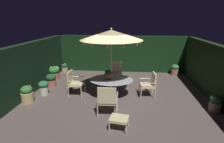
{
  "coord_description": "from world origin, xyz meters",
  "views": [
    {
      "loc": [
        0.38,
        -6.67,
        3.08
      ],
      "look_at": [
        -0.27,
        0.29,
        0.97
      ],
      "focal_mm": 28.39,
      "sensor_mm": 36.0,
      "label": 1
    }
  ],
  "objects_px": {
    "patio_chair_east": "(107,99)",
    "potted_plant_back_right": "(51,80)",
    "potted_plant_left_near": "(216,103)",
    "potted_plant_right_near": "(54,73)",
    "potted_plant_front_corner": "(44,87)",
    "patio_chair_northeast": "(74,81)",
    "ottoman_footrest": "(119,119)",
    "potted_plant_back_left": "(175,70)",
    "patio_dining_table": "(111,82)",
    "patio_chair_southeast": "(150,83)",
    "potted_plant_back_center": "(65,68)",
    "patio_chair_north": "(116,71)",
    "patio_umbrella": "(111,35)",
    "potted_plant_right_far": "(27,94)",
    "centerpiece_planter": "(109,74)"
  },
  "relations": [
    {
      "from": "patio_chair_north",
      "to": "potted_plant_back_right",
      "type": "distance_m",
      "value": 3.09
    },
    {
      "from": "patio_dining_table",
      "to": "potted_plant_front_corner",
      "type": "xyz_separation_m",
      "value": [
        -2.82,
        -0.15,
        -0.27
      ]
    },
    {
      "from": "patio_chair_northeast",
      "to": "patio_umbrella",
      "type": "bearing_deg",
      "value": -0.42
    },
    {
      "from": "potted_plant_left_near",
      "to": "potted_plant_right_far",
      "type": "bearing_deg",
      "value": 179.36
    },
    {
      "from": "patio_chair_northeast",
      "to": "potted_plant_right_near",
      "type": "height_order",
      "value": "patio_chair_northeast"
    },
    {
      "from": "potted_plant_back_left",
      "to": "potted_plant_left_near",
      "type": "bearing_deg",
      "value": -84.66
    },
    {
      "from": "patio_dining_table",
      "to": "patio_umbrella",
      "type": "height_order",
      "value": "patio_umbrella"
    },
    {
      "from": "patio_chair_east",
      "to": "patio_chair_southeast",
      "type": "height_order",
      "value": "patio_chair_east"
    },
    {
      "from": "ottoman_footrest",
      "to": "patio_chair_north",
      "type": "bearing_deg",
      "value": 95.59
    },
    {
      "from": "patio_dining_table",
      "to": "potted_plant_back_right",
      "type": "relative_size",
      "value": 2.91
    },
    {
      "from": "patio_chair_southeast",
      "to": "potted_plant_back_center",
      "type": "xyz_separation_m",
      "value": [
        -4.68,
        3.03,
        -0.32
      ]
    },
    {
      "from": "patio_umbrella",
      "to": "potted_plant_left_near",
      "type": "relative_size",
      "value": 4.54
    },
    {
      "from": "patio_umbrella",
      "to": "centerpiece_planter",
      "type": "bearing_deg",
      "value": 163.36
    },
    {
      "from": "patio_dining_table",
      "to": "patio_chair_southeast",
      "type": "height_order",
      "value": "patio_chair_southeast"
    },
    {
      "from": "patio_chair_east",
      "to": "potted_plant_back_right",
      "type": "relative_size",
      "value": 1.73
    },
    {
      "from": "ottoman_footrest",
      "to": "potted_plant_back_left",
      "type": "relative_size",
      "value": 0.98
    },
    {
      "from": "patio_umbrella",
      "to": "potted_plant_right_near",
      "type": "bearing_deg",
      "value": 150.82
    },
    {
      "from": "potted_plant_right_near",
      "to": "potted_plant_back_right",
      "type": "bearing_deg",
      "value": -75.4
    },
    {
      "from": "potted_plant_front_corner",
      "to": "potted_plant_right_far",
      "type": "distance_m",
      "value": 0.78
    },
    {
      "from": "centerpiece_planter",
      "to": "potted_plant_right_far",
      "type": "relative_size",
      "value": 0.63
    },
    {
      "from": "patio_chair_north",
      "to": "potted_plant_left_near",
      "type": "bearing_deg",
      "value": -34.82
    },
    {
      "from": "potted_plant_left_near",
      "to": "potted_plant_right_near",
      "type": "xyz_separation_m",
      "value": [
        -6.83,
        2.71,
        0.04
      ]
    },
    {
      "from": "patio_chair_northeast",
      "to": "potted_plant_right_far",
      "type": "bearing_deg",
      "value": -150.72
    },
    {
      "from": "patio_umbrella",
      "to": "potted_plant_back_left",
      "type": "relative_size",
      "value": 4.61
    },
    {
      "from": "patio_chair_southeast",
      "to": "potted_plant_back_left",
      "type": "distance_m",
      "value": 3.5
    },
    {
      "from": "patio_chair_north",
      "to": "potted_plant_right_far",
      "type": "relative_size",
      "value": 1.55
    },
    {
      "from": "patio_chair_southeast",
      "to": "potted_plant_back_left",
      "type": "relative_size",
      "value": 1.65
    },
    {
      "from": "patio_umbrella",
      "to": "centerpiece_planter",
      "type": "distance_m",
      "value": 1.54
    },
    {
      "from": "patio_chair_east",
      "to": "potted_plant_right_near",
      "type": "distance_m",
      "value": 4.62
    },
    {
      "from": "patio_chair_east",
      "to": "potted_plant_back_right",
      "type": "xyz_separation_m",
      "value": [
        -2.94,
        2.37,
        -0.27
      ]
    },
    {
      "from": "patio_chair_north",
      "to": "patio_chair_east",
      "type": "xyz_separation_m",
      "value": [
        -0.05,
        -3.13,
        0.01
      ]
    },
    {
      "from": "centerpiece_planter",
      "to": "patio_chair_east",
      "type": "xyz_separation_m",
      "value": [
        0.14,
        -1.6,
        -0.34
      ]
    },
    {
      "from": "potted_plant_back_right",
      "to": "centerpiece_planter",
      "type": "bearing_deg",
      "value": -15.33
    },
    {
      "from": "patio_chair_east",
      "to": "potted_plant_right_far",
      "type": "xyz_separation_m",
      "value": [
        -3.15,
        0.7,
        -0.27
      ]
    },
    {
      "from": "patio_chair_southeast",
      "to": "potted_plant_back_right",
      "type": "distance_m",
      "value": 4.52
    },
    {
      "from": "patio_chair_north",
      "to": "potted_plant_right_near",
      "type": "height_order",
      "value": "patio_chair_north"
    },
    {
      "from": "patio_chair_northeast",
      "to": "patio_dining_table",
      "type": "bearing_deg",
      "value": -0.42
    },
    {
      "from": "patio_umbrella",
      "to": "patio_chair_east",
      "type": "relative_size",
      "value": 2.63
    },
    {
      "from": "ottoman_footrest",
      "to": "potted_plant_right_near",
      "type": "xyz_separation_m",
      "value": [
        -3.61,
        4.05,
        0.03
      ]
    },
    {
      "from": "patio_dining_table",
      "to": "patio_chair_east",
      "type": "distance_m",
      "value": 1.57
    },
    {
      "from": "centerpiece_planter",
      "to": "potted_plant_back_left",
      "type": "height_order",
      "value": "centerpiece_planter"
    },
    {
      "from": "patio_chair_northeast",
      "to": "patio_chair_southeast",
      "type": "xyz_separation_m",
      "value": [
        3.12,
        0.11,
        -0.01
      ]
    },
    {
      "from": "potted_plant_left_near",
      "to": "potted_plant_right_near",
      "type": "distance_m",
      "value": 7.35
    },
    {
      "from": "centerpiece_planter",
      "to": "potted_plant_back_left",
      "type": "distance_m",
      "value": 4.66
    },
    {
      "from": "potted_plant_left_near",
      "to": "potted_plant_back_right",
      "type": "bearing_deg",
      "value": 165.16
    },
    {
      "from": "potted_plant_front_corner",
      "to": "patio_chair_northeast",
      "type": "bearing_deg",
      "value": 7.17
    },
    {
      "from": "potted_plant_back_left",
      "to": "patio_chair_north",
      "type": "bearing_deg",
      "value": -153.61
    },
    {
      "from": "centerpiece_planter",
      "to": "patio_chair_northeast",
      "type": "height_order",
      "value": "centerpiece_planter"
    },
    {
      "from": "patio_chair_east",
      "to": "potted_plant_right_near",
      "type": "bearing_deg",
      "value": 133.73
    },
    {
      "from": "patio_chair_southeast",
      "to": "potted_plant_back_center",
      "type": "distance_m",
      "value": 5.58
    }
  ]
}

